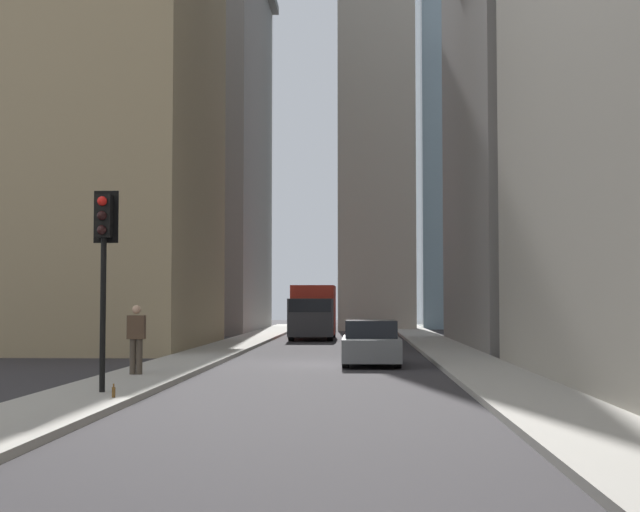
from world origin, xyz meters
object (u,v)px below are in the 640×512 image
object	(u,v)px
delivery_truck	(313,312)
discarded_bottle	(114,392)
hatchback_grey	(371,344)
traffic_light_foreground	(104,243)
pedestrian	(136,336)

from	to	relation	value
delivery_truck	discarded_bottle	world-z (taller)	delivery_truck
delivery_truck	hatchback_grey	size ratio (longest dim) A/B	1.50
traffic_light_foreground	discarded_bottle	size ratio (longest dim) A/B	15.54
delivery_truck	traffic_light_foreground	distance (m)	29.55
hatchback_grey	pedestrian	size ratio (longest dim) A/B	2.43
pedestrian	hatchback_grey	bearing A→B (deg)	-47.53
delivery_truck	traffic_light_foreground	xyz separation A→B (m)	(-29.36, 2.88, 1.76)
hatchback_grey	discarded_bottle	xyz separation A→B (m)	(-11.13, 5.16, -0.42)
traffic_light_foreground	pedestrian	world-z (taller)	traffic_light_foreground
hatchback_grey	traffic_light_foreground	bearing A→B (deg)	150.63
delivery_truck	hatchback_grey	bearing A→B (deg)	-171.73
pedestrian	discarded_bottle	world-z (taller)	pedestrian
discarded_bottle	traffic_light_foreground	bearing A→B (deg)	26.94
hatchback_grey	discarded_bottle	world-z (taller)	hatchback_grey
delivery_truck	traffic_light_foreground	size ratio (longest dim) A/B	1.54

